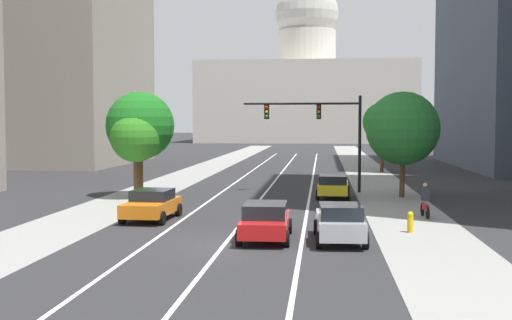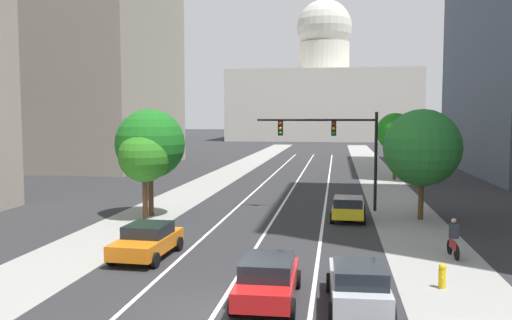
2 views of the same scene
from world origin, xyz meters
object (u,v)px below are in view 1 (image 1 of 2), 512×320
object	(u,v)px
cyclist	(425,201)
street_tree_mid_right	(382,122)
car_red	(265,220)
traffic_signal_mast	(322,123)
capitol_building	(307,91)
car_orange	(152,204)
street_tree_near_right	(403,128)
car_yellow	(333,186)
fire_hydrant	(410,222)
street_tree_near_left	(140,126)
street_tree_mid_left	(136,137)
car_silver	(340,222)

from	to	relation	value
cyclist	street_tree_mid_right	xyz separation A→B (m)	(0.50, 29.07, 3.80)
car_red	cyclist	bearing A→B (deg)	-48.48
traffic_signal_mast	capitol_building	bearing A→B (deg)	91.94
car_orange	capitol_building	bearing A→B (deg)	0.44
traffic_signal_mast	street_tree_near_right	bearing A→B (deg)	-26.56
car_orange	car_red	world-z (taller)	car_red
capitol_building	street_tree_mid_right	bearing A→B (deg)	-84.20
capitol_building	car_yellow	size ratio (longest dim) A/B	11.80
traffic_signal_mast	street_tree_near_right	world-z (taller)	street_tree_near_right
fire_hydrant	cyclist	bearing A→B (deg)	73.67
street_tree_near_left	street_tree_mid_left	xyz separation A→B (m)	(0.01, -1.02, -0.68)
street_tree_mid_right	car_red	bearing A→B (deg)	-102.31
traffic_signal_mast	street_tree_mid_right	world-z (taller)	street_tree_mid_right
fire_hydrant	car_orange	bearing A→B (deg)	168.57
fire_hydrant	street_tree_near_right	world-z (taller)	street_tree_near_right
car_orange	street_tree_near_left	xyz separation A→B (m)	(-3.22, 9.38, 3.70)
car_silver	street_tree_near_left	size ratio (longest dim) A/B	0.66
car_orange	fire_hydrant	distance (m)	12.13
car_silver	car_red	xyz separation A→B (m)	(-2.95, 0.25, -0.02)
car_yellow	street_tree_mid_left	distance (m)	12.49
car_red	street_tree_mid_right	size ratio (longest dim) A/B	0.68
car_orange	street_tree_near_right	bearing A→B (deg)	-48.33
fire_hydrant	cyclist	distance (m)	4.62
car_yellow	cyclist	bearing A→B (deg)	-148.49
fire_hydrant	street_tree_mid_left	size ratio (longest dim) A/B	0.17
capitol_building	traffic_signal_mast	distance (m)	109.51
car_orange	street_tree_mid_right	world-z (taller)	street_tree_mid_right
car_silver	cyclist	bearing A→B (deg)	-34.32
capitol_building	car_orange	size ratio (longest dim) A/B	11.17
car_red	cyclist	size ratio (longest dim) A/B	2.55
car_orange	street_tree_mid_left	bearing A→B (deg)	23.52
street_tree_near_right	street_tree_mid_left	world-z (taller)	street_tree_near_right
car_yellow	fire_hydrant	xyz separation A→B (m)	(3.06, -12.19, -0.30)
street_tree_mid_right	street_tree_near_left	bearing A→B (deg)	-127.92
street_tree_near_left	cyclist	bearing A→B (deg)	-24.20
car_silver	cyclist	xyz separation A→B (m)	(4.34, 6.92, 0.06)
car_orange	car_yellow	xyz separation A→B (m)	(8.82, 9.78, 0.01)
street_tree_mid_right	capitol_building	bearing A→B (deg)	95.80
capitol_building	street_tree_near_left	bearing A→B (deg)	-93.87
car_silver	fire_hydrant	distance (m)	3.95
car_red	car_orange	bearing A→B (deg)	50.79
cyclist	car_red	bearing A→B (deg)	127.47
street_tree_mid_right	street_tree_mid_left	distance (m)	28.32
traffic_signal_mast	fire_hydrant	distance (m)	16.54
street_tree_near_left	street_tree_mid_right	size ratio (longest dim) A/B	1.02
street_tree_mid_left	street_tree_near_right	bearing A→B (deg)	8.03
capitol_building	traffic_signal_mast	bearing A→B (deg)	-88.06
capitol_building	street_tree_mid_right	world-z (taller)	capitol_building
car_yellow	capitol_building	bearing A→B (deg)	4.49
traffic_signal_mast	car_orange	bearing A→B (deg)	-121.66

